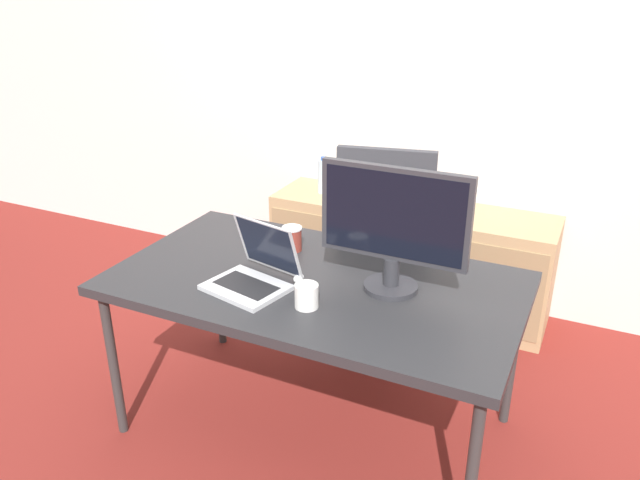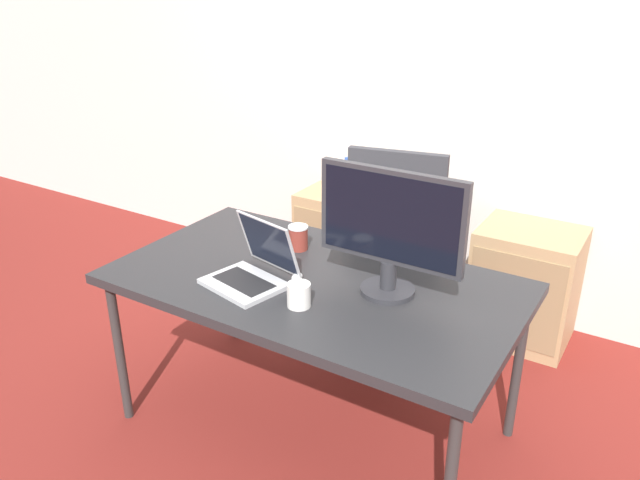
# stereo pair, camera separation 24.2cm
# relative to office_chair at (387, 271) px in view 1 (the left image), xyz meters

# --- Properties ---
(ground_plane) EXTENTS (14.00, 14.00, 0.00)m
(ground_plane) POSITION_rel_office_chair_xyz_m (-0.05, -0.74, -0.43)
(ground_plane) COLOR maroon
(wall_back) EXTENTS (10.00, 0.05, 2.60)m
(wall_back) POSITION_rel_office_chair_xyz_m (-0.05, 0.70, 0.87)
(wall_back) COLOR silver
(wall_back) RESTS_ON ground_plane
(desk) EXTENTS (1.60, 0.89, 0.72)m
(desk) POSITION_rel_office_chair_xyz_m (-0.05, -0.74, 0.24)
(desk) COLOR #28282B
(desk) RESTS_ON ground_plane
(office_chair) EXTENTS (0.57, 0.60, 1.12)m
(office_chair) POSITION_rel_office_chair_xyz_m (0.00, 0.00, 0.00)
(office_chair) COLOR #232326
(office_chair) RESTS_ON ground_plane
(cabinet_left) EXTENTS (0.50, 0.42, 0.62)m
(cabinet_left) POSITION_rel_office_chair_xyz_m (-0.57, 0.45, -0.12)
(cabinet_left) COLOR tan
(cabinet_left) RESTS_ON ground_plane
(cabinet_right) EXTENTS (0.50, 0.42, 0.62)m
(cabinet_right) POSITION_rel_office_chair_xyz_m (0.51, 0.45, -0.12)
(cabinet_right) COLOR tan
(cabinet_right) RESTS_ON ground_plane
(water_bottle) EXTENTS (0.06, 0.06, 0.22)m
(water_bottle) POSITION_rel_office_chair_xyz_m (-0.57, 0.46, 0.29)
(water_bottle) COLOR silver
(water_bottle) RESTS_ON cabinet_left
(laptop_center) EXTENTS (0.34, 0.35, 0.24)m
(laptop_center) POSITION_rel_office_chair_xyz_m (-0.24, -0.88, 0.34)
(laptop_center) COLOR silver
(laptop_center) RESTS_ON desk
(monitor) EXTENTS (0.56, 0.21, 0.48)m
(monitor) POSITION_rel_office_chair_xyz_m (0.25, -0.69, 0.55)
(monitor) COLOR #2D2D33
(monitor) RESTS_ON desk
(mouse) EXTENTS (0.04, 0.06, 0.03)m
(mouse) POSITION_rel_office_chair_xyz_m (-0.09, -0.78, 0.30)
(mouse) COLOR silver
(mouse) RESTS_ON desk
(coffee_cup_white) EXTENTS (0.09, 0.09, 0.09)m
(coffee_cup_white) POSITION_rel_office_chair_xyz_m (0.02, -0.94, 0.33)
(coffee_cup_white) COLOR white
(coffee_cup_white) RESTS_ON desk
(coffee_cup_brown) EXTENTS (0.09, 0.09, 0.11)m
(coffee_cup_brown) POSITION_rel_office_chair_xyz_m (-0.25, -0.53, 0.34)
(coffee_cup_brown) COLOR maroon
(coffee_cup_brown) RESTS_ON desk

